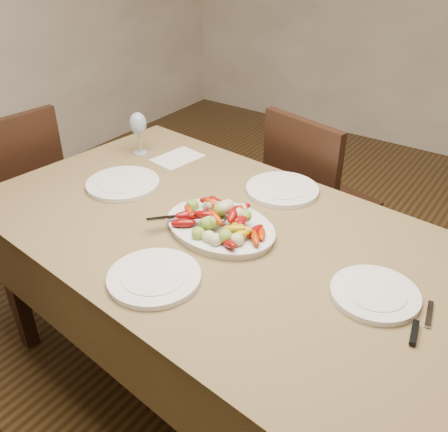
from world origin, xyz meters
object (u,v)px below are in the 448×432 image
at_px(plate_near, 154,278).
at_px(wine_glass, 139,132).
at_px(plate_left, 123,184).
at_px(chair_left, 11,200).
at_px(chair_far, 322,203).
at_px(serving_platter, 220,228).
at_px(plate_right, 375,294).
at_px(plate_far, 282,190).
at_px(dining_table, 224,314).

relative_size(plate_near, wine_glass, 1.37).
bearing_deg(plate_left, chair_left, -175.21).
height_order(chair_far, wine_glass, wine_glass).
bearing_deg(serving_platter, plate_right, -2.32).
bearing_deg(chair_far, plate_right, 136.48).
bearing_deg(chair_far, serving_platter, 103.62).
relative_size(plate_right, plate_near, 0.90).
xyz_separation_m(chair_left, wine_glass, (0.60, 0.33, 0.39)).
xyz_separation_m(plate_far, wine_glass, (-0.70, -0.05, 0.09)).
relative_size(serving_platter, plate_far, 1.40).
relative_size(dining_table, plate_near, 6.56).
xyz_separation_m(chair_far, wine_glass, (-0.68, -0.53, 0.39)).
bearing_deg(plate_near, plate_right, 28.53).
relative_size(chair_far, plate_far, 3.34).
relative_size(dining_table, serving_platter, 4.64).
relative_size(dining_table, wine_glass, 8.98).
height_order(dining_table, plate_near, plate_near).
xyz_separation_m(chair_far, serving_platter, (-0.01, -0.85, 0.30)).
distance_m(serving_platter, plate_far, 0.37).
relative_size(chair_far, serving_platter, 2.39).
xyz_separation_m(dining_table, plate_far, (0.02, 0.36, 0.39)).
distance_m(serving_platter, wine_glass, 0.75).
bearing_deg(plate_right, plate_near, -151.47).
relative_size(serving_platter, plate_near, 1.41).
distance_m(chair_far, serving_platter, 0.90).
distance_m(plate_left, plate_right, 1.07).
height_order(serving_platter, plate_near, serving_platter).
relative_size(chair_far, plate_right, 3.76).
xyz_separation_m(chair_far, plate_far, (0.03, -0.48, 0.29)).
bearing_deg(dining_table, chair_far, 90.27).
relative_size(dining_table, plate_left, 6.32).
distance_m(plate_near, wine_glass, 0.93).
bearing_deg(plate_far, dining_table, -93.40).
distance_m(chair_left, plate_left, 0.82).
xyz_separation_m(serving_platter, plate_near, (-0.01, -0.33, -0.00)).
height_order(chair_left, plate_right, chair_left).
distance_m(plate_right, plate_far, 0.66).
height_order(chair_left, plate_far, chair_left).
height_order(dining_table, wine_glass, wine_glass).
bearing_deg(plate_left, plate_right, -3.69).
relative_size(dining_table, plate_far, 6.47).
height_order(chair_left, serving_platter, chair_left).
xyz_separation_m(plate_left, plate_near, (0.51, -0.38, 0.00)).
distance_m(dining_table, chair_left, 1.29).
bearing_deg(dining_table, plate_far, 86.60).
height_order(serving_platter, plate_far, serving_platter).
bearing_deg(chair_left, wine_glass, 125.94).
bearing_deg(serving_platter, chair_left, -179.22).
xyz_separation_m(chair_far, chair_left, (-1.28, -0.86, 0.00)).
bearing_deg(dining_table, plate_near, -92.86).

